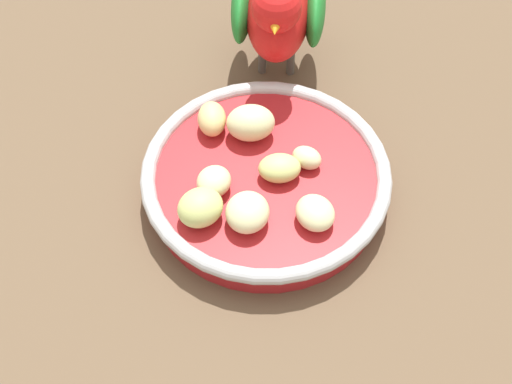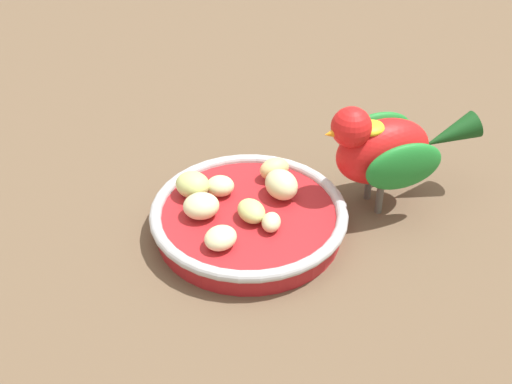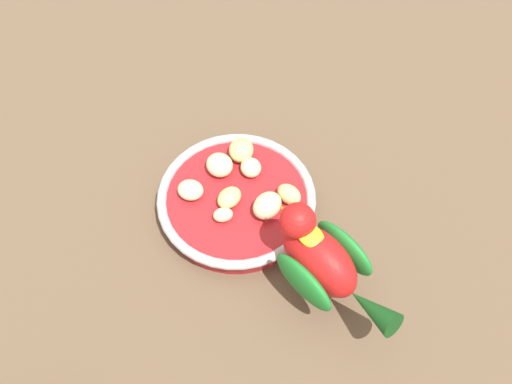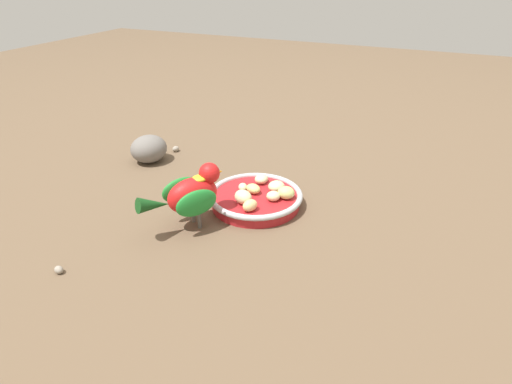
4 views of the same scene
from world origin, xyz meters
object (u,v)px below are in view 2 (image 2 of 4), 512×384
apple_piece_0 (253,210)px  apple_piece_2 (220,186)px  apple_piece_5 (274,169)px  feeding_bowl (249,219)px  apple_piece_7 (193,185)px  parrot (386,147)px  apple_piece_3 (201,206)px  apple_piece_1 (281,185)px  apple_piece_4 (274,220)px  apple_piece_6 (221,238)px

apple_piece_0 → apple_piece_2: size_ratio=1.17×
apple_piece_5 → feeding_bowl: bearing=14.5°
feeding_bowl → apple_piece_5: bearing=-165.5°
apple_piece_7 → parrot: size_ratio=0.22×
apple_piece_3 → parrot: bearing=144.4°
apple_piece_0 → apple_piece_5: apple_piece_5 is taller
apple_piece_1 → parrot: 0.11m
apple_piece_4 → apple_piece_6: (0.05, -0.02, 0.00)m
feeding_bowl → apple_piece_7: apple_piece_7 is taller
apple_piece_3 → apple_piece_6: bearing=63.0°
apple_piece_4 → apple_piece_2: bearing=-96.3°
apple_piece_3 → apple_piece_7: (-0.02, -0.03, 0.00)m
apple_piece_0 → apple_piece_4: (-0.00, 0.02, -0.00)m
apple_piece_2 → apple_piece_3: size_ratio=0.79×
apple_piece_7 → apple_piece_4: bearing=96.4°
apple_piece_0 → apple_piece_3: bearing=-55.5°
apple_piece_3 → apple_piece_0: bearing=124.5°
apple_piece_0 → apple_piece_5: 0.07m
apple_piece_1 → apple_piece_5: size_ratio=1.21×
apple_piece_0 → apple_piece_2: same height
apple_piece_4 → apple_piece_7: bearing=-83.6°
apple_piece_2 → parrot: 0.17m
apple_piece_3 → parrot: (-0.16, 0.11, 0.03)m
apple_piece_4 → apple_piece_5: bearing=-142.9°
apple_piece_5 → parrot: 0.12m
apple_piece_5 → apple_piece_1: bearing=50.0°
feeding_bowl → apple_piece_4: (0.00, 0.03, 0.02)m
apple_piece_0 → parrot: size_ratio=0.21×
apple_piece_7 → apple_piece_2: bearing=133.0°
apple_piece_0 → parrot: parrot is taller
apple_piece_4 → apple_piece_6: size_ratio=0.75×
apple_piece_1 → apple_piece_2: apple_piece_1 is taller
apple_piece_0 → apple_piece_3: apple_piece_3 is taller
apple_piece_0 → apple_piece_6: 0.05m
apple_piece_0 → apple_piece_1: size_ratio=0.85×
apple_piece_0 → apple_piece_6: same height
apple_piece_6 → parrot: 0.20m
apple_piece_0 → apple_piece_4: size_ratio=1.37×
apple_piece_1 → apple_piece_6: apple_piece_1 is taller
apple_piece_2 → apple_piece_7: (0.02, -0.02, 0.00)m
feeding_bowl → apple_piece_4: size_ratio=8.15×
apple_piece_1 → apple_piece_6: (0.10, 0.00, -0.00)m
apple_piece_5 → apple_piece_7: apple_piece_7 is taller
apple_piece_6 → apple_piece_7: (-0.04, -0.07, 0.00)m
parrot → apple_piece_6: bearing=11.5°
apple_piece_4 → apple_piece_7: 0.10m
apple_piece_0 → feeding_bowl: bearing=-115.3°
feeding_bowl → apple_piece_2: bearing=-98.0°
apple_piece_2 → apple_piece_3: apple_piece_3 is taller
apple_piece_1 → apple_piece_0: bearing=-0.1°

